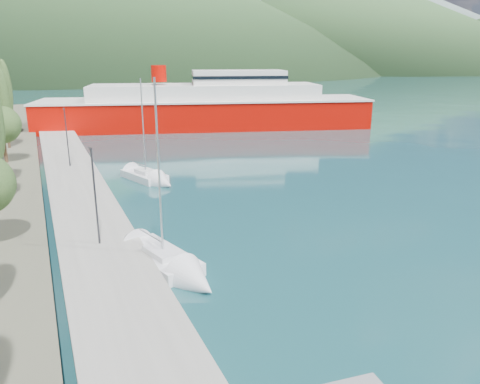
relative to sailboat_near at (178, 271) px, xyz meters
name	(u,v)px	position (x,y,z in m)	size (l,w,h in m)	color
ground	(81,101)	(5.30, 109.27, -0.32)	(1400.00, 1400.00, 0.00)	#19464B
quay	(83,202)	(-3.70, 15.27, 0.08)	(5.00, 88.00, 0.80)	gray
hills_far	(149,0)	(143.89, 608.00, 77.07)	(1480.00, 900.00, 180.00)	slate
hills_near	(172,5)	(103.34, 361.76, 48.86)	(1010.00, 520.00, 115.00)	#33552D
lamp_posts	(96,195)	(-3.70, 4.39, 3.76)	(0.15, 47.65, 6.06)	#2D2D33
sailboat_near	(178,271)	(0.00, 0.00, 0.00)	(4.69, 8.74, 12.03)	silver
sailboat_mid	(154,180)	(3.53, 20.36, -0.01)	(4.68, 7.81, 10.94)	silver
ferry	(207,108)	(20.49, 52.02, 3.01)	(56.25, 26.29, 10.96)	#B00801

